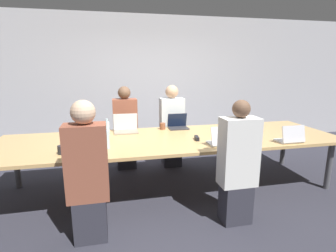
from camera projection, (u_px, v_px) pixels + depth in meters
ground_plane at (172, 188)px, 3.83m from camera, size 24.00×24.00×0.00m
curtain_wall at (147, 82)px, 5.74m from camera, size 12.00×0.06×2.80m
conference_table at (172, 141)px, 3.67m from camera, size 4.73×1.38×0.75m
laptop_far_center at (178, 124)px, 4.22m from camera, size 0.31×0.23×0.24m
person_far_center at (172, 127)px, 4.55m from camera, size 0.40×0.24×1.43m
cup_far_center at (163, 126)px, 4.15m from camera, size 0.09×0.09×0.10m
laptop_near_left at (83, 147)px, 2.99m from camera, size 0.31×0.27×0.26m
person_near_left at (88, 175)px, 2.55m from camera, size 0.40×0.24×1.43m
cup_near_left at (61, 150)px, 2.98m from camera, size 0.08×0.08×0.10m
bottle_near_left at (106, 139)px, 3.16m from camera, size 0.07×0.07×0.27m
laptop_near_midright at (223, 140)px, 3.32m from camera, size 0.34×0.25×0.25m
person_near_midright at (238, 165)px, 2.87m from camera, size 0.40×0.24×1.40m
cup_near_midright at (239, 139)px, 3.42m from camera, size 0.09×0.09×0.10m
laptop_near_right at (291, 137)px, 3.43m from camera, size 0.32×0.23×0.24m
laptop_far_midleft at (126, 127)px, 3.99m from camera, size 0.37×0.27×0.27m
person_far_midleft at (126, 129)px, 4.45m from camera, size 0.40×0.24×1.41m
bottle_far_midleft at (107, 128)px, 3.78m from camera, size 0.07×0.07×0.25m
stapler at (197, 138)px, 3.56m from camera, size 0.06×0.15×0.05m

